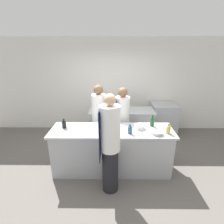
# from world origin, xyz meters

# --- Properties ---
(ground_plane) EXTENTS (16.00, 16.00, 0.00)m
(ground_plane) POSITION_xyz_m (0.00, 0.00, 0.00)
(ground_plane) COLOR #605B56
(wall_back) EXTENTS (8.00, 0.06, 2.80)m
(wall_back) POSITION_xyz_m (0.00, 2.13, 1.40)
(wall_back) COLOR silver
(wall_back) RESTS_ON ground_plane
(prep_counter) EXTENTS (2.46, 0.74, 0.92)m
(prep_counter) POSITION_xyz_m (0.00, 0.00, 0.46)
(prep_counter) COLOR #A8AAAF
(prep_counter) RESTS_ON ground_plane
(pass_counter) EXTENTS (1.73, 0.65, 0.92)m
(pass_counter) POSITION_xyz_m (0.25, 1.22, 0.46)
(pass_counter) COLOR #A8AAAF
(pass_counter) RESTS_ON ground_plane
(oven_range) EXTENTS (0.72, 0.72, 0.95)m
(oven_range) POSITION_xyz_m (1.52, 1.72, 0.47)
(oven_range) COLOR #A8AAAF
(oven_range) RESTS_ON ground_plane
(chef_at_prep_near) EXTENTS (0.35, 0.34, 1.80)m
(chef_at_prep_near) POSITION_xyz_m (-0.03, -0.60, 0.91)
(chef_at_prep_near) COLOR black
(chef_at_prep_near) RESTS_ON ground_plane
(chef_at_stove) EXTENTS (0.35, 0.33, 1.70)m
(chef_at_stove) POSITION_xyz_m (-0.31, 0.66, 0.86)
(chef_at_stove) COLOR black
(chef_at_stove) RESTS_ON ground_plane
(chef_at_pass_far) EXTENTS (0.36, 0.35, 1.65)m
(chef_at_pass_far) POSITION_xyz_m (0.24, 0.63, 0.83)
(chef_at_pass_far) COLOR black
(chef_at_pass_far) RESTS_ON ground_plane
(bottle_olive_oil) EXTENTS (0.08, 0.08, 0.21)m
(bottle_olive_oil) POSITION_xyz_m (1.07, -0.16, 1.01)
(bottle_olive_oil) COLOR #B2A84C
(bottle_olive_oil) RESTS_ON prep_counter
(bottle_vinegar) EXTENTS (0.09, 0.09, 0.19)m
(bottle_vinegar) POSITION_xyz_m (0.34, -0.17, 1.00)
(bottle_vinegar) COLOR #2D5175
(bottle_vinegar) RESTS_ON prep_counter
(bottle_wine) EXTENTS (0.09, 0.09, 0.20)m
(bottle_wine) POSITION_xyz_m (-0.97, 0.07, 1.00)
(bottle_wine) COLOR black
(bottle_wine) RESTS_ON prep_counter
(bottle_cooking_oil) EXTENTS (0.08, 0.08, 0.24)m
(bottle_cooking_oil) POSITION_xyz_m (0.84, 0.19, 1.02)
(bottle_cooking_oil) COLOR #19471E
(bottle_cooking_oil) RESTS_ON prep_counter
(bottle_sauce) EXTENTS (0.08, 0.08, 0.31)m
(bottle_sauce) POSITION_xyz_m (-0.06, 0.02, 1.05)
(bottle_sauce) COLOR #5B2319
(bottle_sauce) RESTS_ON prep_counter
(bowl_mixing_large) EXTENTS (0.22, 0.22, 0.06)m
(bowl_mixing_large) POSITION_xyz_m (0.86, -0.20, 0.95)
(bowl_mixing_large) COLOR #B7BABC
(bowl_mixing_large) RESTS_ON prep_counter
(bowl_prep_small) EXTENTS (0.20, 0.20, 0.08)m
(bowl_prep_small) POSITION_xyz_m (0.56, 0.05, 0.97)
(bowl_prep_small) COLOR white
(bowl_prep_small) RESTS_ON prep_counter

